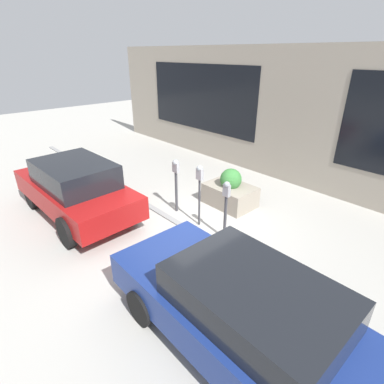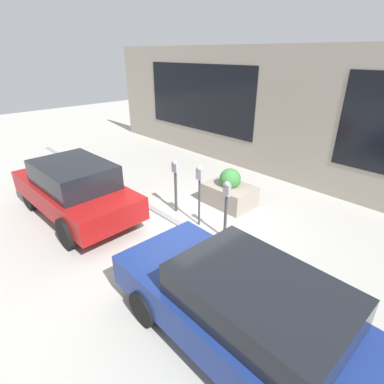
{
  "view_description": "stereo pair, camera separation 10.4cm",
  "coord_description": "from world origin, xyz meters",
  "views": [
    {
      "loc": [
        -4.78,
        4.25,
        4.01
      ],
      "look_at": [
        0.0,
        -0.09,
        0.97
      ],
      "focal_mm": 28.0,
      "sensor_mm": 36.0,
      "label": 1
    },
    {
      "loc": [
        -4.71,
        4.33,
        4.01
      ],
      "look_at": [
        0.0,
        -0.09,
        0.97
      ],
      "focal_mm": 28.0,
      "sensor_mm": 36.0,
      "label": 2
    }
  ],
  "objects": [
    {
      "name": "curb_strip",
      "position": [
        0.0,
        0.08,
        0.02
      ],
      "size": [
        19.0,
        0.16,
        0.04
      ],
      "color": "gray",
      "rests_on": "ground_plane"
    },
    {
      "name": "parking_meter_nearest",
      "position": [
        -0.87,
        -0.33,
        0.97
      ],
      "size": [
        0.17,
        0.14,
        1.45
      ],
      "color": "#38383D",
      "rests_on": "ground_plane"
    },
    {
      "name": "planter_box",
      "position": [
        0.18,
        -1.72,
        0.4
      ],
      "size": [
        1.37,
        0.98,
        1.09
      ],
      "color": "gray",
      "rests_on": "ground_plane"
    },
    {
      "name": "ground_plane",
      "position": [
        0.0,
        0.0,
        0.0
      ],
      "size": [
        40.0,
        40.0,
        0.0
      ],
      "primitive_type": "plane",
      "color": "#ADAAA3"
    },
    {
      "name": "building_facade",
      "position": [
        0.0,
        -4.47,
        2.12
      ],
      "size": [
        19.0,
        0.17,
        4.23
      ],
      "color": "#9E9384",
      "rests_on": "ground_plane"
    },
    {
      "name": "parking_meter_second",
      "position": [
        -0.04,
        -0.3,
        1.19
      ],
      "size": [
        0.17,
        0.15,
        1.6
      ],
      "color": "#38383D",
      "rests_on": "ground_plane"
    },
    {
      "name": "parked_car_middle",
      "position": [
        2.49,
        1.74,
        0.81
      ],
      "size": [
        4.13,
        1.86,
        1.53
      ],
      "rotation": [
        0.0,
        0.0,
        0.04
      ],
      "color": "maroon",
      "rests_on": "ground_plane"
    },
    {
      "name": "parking_meter_middle",
      "position": [
        0.91,
        -0.35,
        1.03
      ],
      "size": [
        0.19,
        0.16,
        1.49
      ],
      "color": "#38383D",
      "rests_on": "ground_plane"
    },
    {
      "name": "parked_car_front",
      "position": [
        -3.02,
        1.65,
        0.71
      ],
      "size": [
        4.41,
        1.81,
        1.35
      ],
      "rotation": [
        0.0,
        0.0,
        -0.01
      ],
      "color": "navy",
      "rests_on": "ground_plane"
    }
  ]
}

